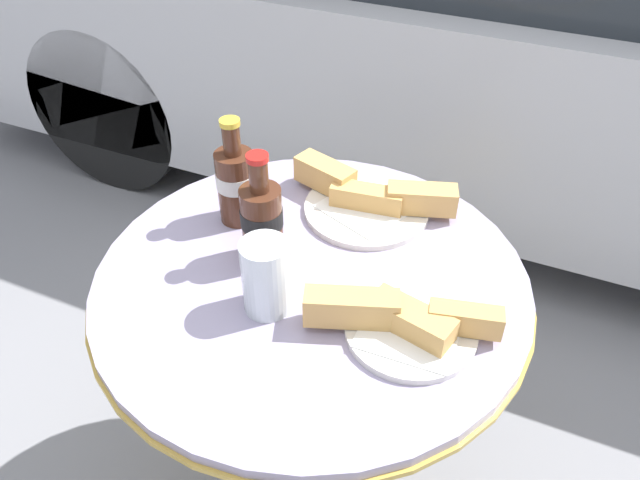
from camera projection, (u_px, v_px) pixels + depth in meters
name	position (u px, v px, depth m)	size (l,w,h in m)	color
bistro_table	(312.00, 338.00, 1.19)	(0.77, 0.77, 0.72)	gold
cola_bottle_left	(236.00, 182.00, 1.16)	(0.07, 0.07, 0.21)	#4C2819
cola_bottle_right	(262.00, 220.00, 1.07)	(0.07, 0.07, 0.21)	#4C2819
drinking_glass	(266.00, 279.00, 0.99)	(0.08, 0.08, 0.13)	silver
lunch_plate_near	(402.00, 320.00, 0.97)	(0.30, 0.21, 0.07)	silver
lunch_plate_far	(368.00, 198.00, 1.22)	(0.34, 0.25, 0.07)	silver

